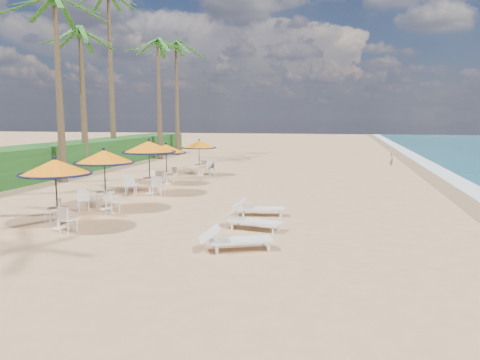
% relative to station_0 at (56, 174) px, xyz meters
% --- Properties ---
extents(ground, '(160.00, 160.00, 0.00)m').
position_rel_station_0_xyz_m(ground, '(5.21, -0.42, -1.72)').
color(ground, tan).
rests_on(ground, ground).
extents(wetsand_band, '(1.40, 140.00, 0.02)m').
position_rel_station_0_xyz_m(wetsand_band, '(13.61, 9.58, -1.72)').
color(wetsand_band, olive).
rests_on(wetsand_band, ground).
extents(scrub_hedge, '(3.00, 40.00, 1.80)m').
position_rel_station_0_xyz_m(scrub_hedge, '(-8.29, 10.58, -0.82)').
color(scrub_hedge, '#194716').
rests_on(scrub_hedge, ground).
extents(station_0, '(2.17, 2.17, 2.26)m').
position_rel_station_0_xyz_m(station_0, '(0.00, 0.00, 0.00)').
color(station_0, black).
rests_on(station_0, ground).
extents(station_1, '(2.22, 2.22, 2.32)m').
position_rel_station_0_xyz_m(station_1, '(-0.10, 3.07, -0.03)').
color(station_1, black).
rests_on(station_1, ground).
extents(station_2, '(2.38, 2.38, 2.48)m').
position_rel_station_0_xyz_m(station_2, '(0.14, 6.69, 0.09)').
color(station_2, black).
rests_on(station_2, ground).
extents(station_3, '(2.04, 2.09, 2.13)m').
position_rel_station_0_xyz_m(station_3, '(-0.32, 9.75, -0.17)').
color(station_3, black).
rests_on(station_3, ground).
extents(station_4, '(2.06, 2.08, 2.14)m').
position_rel_station_0_xyz_m(station_4, '(0.37, 13.62, -0.15)').
color(station_4, black).
rests_on(station_4, ground).
extents(lounger_near, '(1.97, 1.32, 0.68)m').
position_rel_station_0_xyz_m(lounger_near, '(5.82, -1.15, -1.40)').
color(lounger_near, white).
rests_on(lounger_near, ground).
extents(lounger_mid, '(1.95, 0.92, 0.67)m').
position_rel_station_0_xyz_m(lounger_mid, '(5.76, 1.18, -1.41)').
color(lounger_mid, white).
rests_on(lounger_mid, ground).
extents(lounger_far, '(1.88, 0.86, 0.65)m').
position_rel_station_0_xyz_m(lounger_far, '(5.62, 3.22, -1.42)').
color(lounger_far, white).
rests_on(lounger_far, ground).
extents(palm_3, '(5.00, 5.00, 9.48)m').
position_rel_station_0_xyz_m(palm_3, '(-5.88, 9.35, 6.94)').
color(palm_3, brown).
rests_on(palm_3, ground).
extents(palm_4, '(5.00, 5.00, 8.56)m').
position_rel_station_0_xyz_m(palm_4, '(-6.94, 13.38, 6.08)').
color(palm_4, brown).
rests_on(palm_4, ground).
extents(palm_5, '(5.00, 5.00, 12.32)m').
position_rel_station_0_xyz_m(palm_5, '(-8.21, 19.48, 9.58)').
color(palm_5, brown).
rests_on(palm_5, ground).
extents(palm_6, '(5.00, 5.00, 9.41)m').
position_rel_station_0_xyz_m(palm_6, '(-5.97, 23.05, 6.88)').
color(palm_6, brown).
rests_on(palm_6, ground).
extents(palm_7, '(5.00, 5.00, 9.87)m').
position_rel_station_0_xyz_m(palm_7, '(-6.00, 27.28, 7.31)').
color(palm_7, brown).
rests_on(palm_7, ground).
extents(person, '(0.31, 0.40, 0.98)m').
position_rel_station_0_xyz_m(person, '(11.85, 21.35, -1.23)').
color(person, '#99654E').
rests_on(person, ground).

